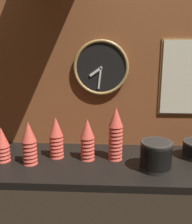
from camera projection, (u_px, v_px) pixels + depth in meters
ground_plane at (105, 164)px, 1.62m from camera, size 1.60×0.56×0.04m
wall_tiled_back at (107, 64)px, 1.74m from camera, size 1.60×0.03×1.05m
cup_stack_center_right at (116, 134)px, 1.60m from camera, size 0.08×0.08×0.31m
cup_stack_center_left at (56, 137)px, 1.64m from camera, size 0.08×0.08×0.25m
cup_stack_center at (87, 139)px, 1.61m from camera, size 0.08×0.08×0.25m
cup_stack_left at (29, 143)px, 1.55m from camera, size 0.08×0.08×0.25m
cup_stack_far_left at (2, 144)px, 1.59m from camera, size 0.08×0.08×0.20m
bowl_stack_right at (156, 155)px, 1.49m from camera, size 0.17×0.17×0.16m
wall_clock at (101, 68)px, 1.71m from camera, size 0.34×0.03×0.34m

